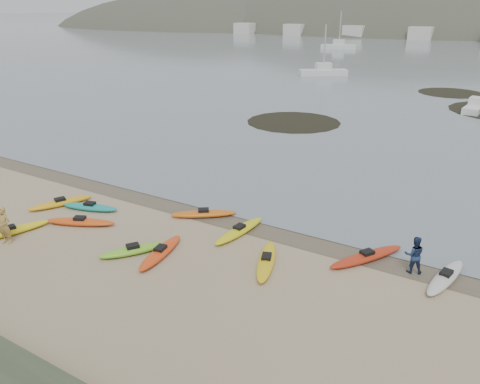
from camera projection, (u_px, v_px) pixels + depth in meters
The scene contains 6 objects.
ground at pixel (240, 219), 24.49m from camera, with size 600.00×600.00×0.00m, color tan.
wet_sand at pixel (237, 221), 24.25m from camera, with size 60.00×60.00×0.00m, color brown.
kayaks at pixel (180, 235), 22.38m from camera, with size 21.35×10.44×0.34m.
person_west at pixel (4, 226), 21.62m from camera, with size 0.66×0.44×1.82m, color #AD8A45.
person_east at pixel (414, 255), 19.28m from camera, with size 0.80×0.62×1.64m, color navy.
kelp_mats at pixel (436, 109), 50.06m from camera, with size 27.22×33.18×0.04m.
Camera 1 is at (11.48, -19.01, 10.40)m, focal length 35.00 mm.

